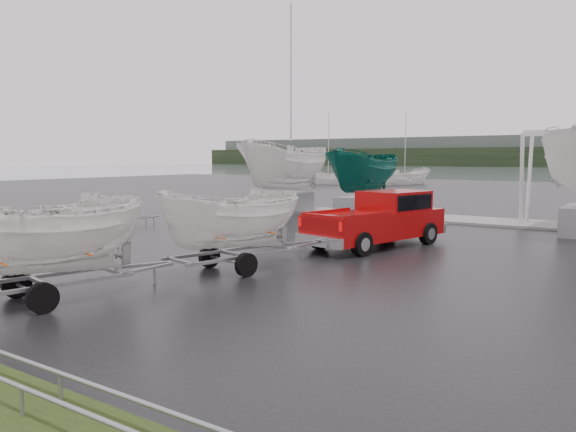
{
  "coord_description": "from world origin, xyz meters",
  "views": [
    {
      "loc": [
        9.99,
        -13.16,
        2.97
      ],
      "look_at": [
        0.55,
        0.82,
        1.2
      ],
      "focal_mm": 35.0,
      "sensor_mm": 36.0,
      "label": 1
    }
  ],
  "objects_px": {
    "trailer_hitched": "(232,169)",
    "pickup_truck": "(381,218)",
    "trailer_parked": "(33,166)",
    "boat_hoist": "(564,164)"
  },
  "relations": [
    {
      "from": "trailer_hitched",
      "to": "pickup_truck",
      "type": "bearing_deg",
      "value": 90.0
    },
    {
      "from": "trailer_parked",
      "to": "boat_hoist",
      "type": "relative_size",
      "value": 1.25
    },
    {
      "from": "trailer_parked",
      "to": "pickup_truck",
      "type": "bearing_deg",
      "value": 90.55
    },
    {
      "from": "pickup_truck",
      "to": "boat_hoist",
      "type": "distance_m",
      "value": 10.0
    },
    {
      "from": "boat_hoist",
      "to": "trailer_parked",
      "type": "bearing_deg",
      "value": -109.12
    },
    {
      "from": "trailer_hitched",
      "to": "trailer_parked",
      "type": "xyz_separation_m",
      "value": [
        -1.15,
        -4.78,
        0.12
      ]
    },
    {
      "from": "pickup_truck",
      "to": "trailer_hitched",
      "type": "height_order",
      "value": "trailer_hitched"
    },
    {
      "from": "pickup_truck",
      "to": "boat_hoist",
      "type": "bearing_deg",
      "value": 77.79
    },
    {
      "from": "trailer_parked",
      "to": "boat_hoist",
      "type": "xyz_separation_m",
      "value": [
        6.84,
        19.73,
        -0.13
      ]
    },
    {
      "from": "trailer_parked",
      "to": "boat_hoist",
      "type": "distance_m",
      "value": 20.88
    }
  ]
}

